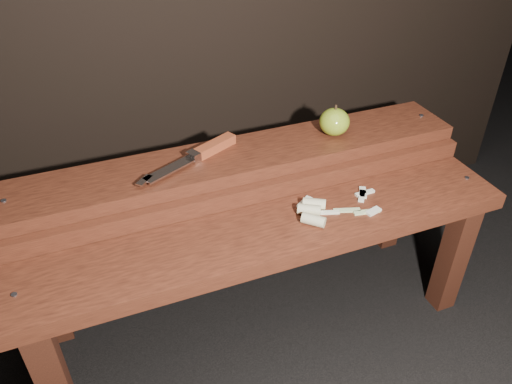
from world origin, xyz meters
name	(u,v)px	position (x,y,z in m)	size (l,w,h in m)	color
ground	(264,330)	(0.00, 0.00, 0.00)	(60.00, 60.00, 0.00)	black
bench_front_tier	(275,252)	(0.00, -0.06, 0.35)	(1.20, 0.20, 0.42)	#39180E
bench_rear_tier	(241,181)	(0.00, 0.17, 0.41)	(1.20, 0.21, 0.50)	#39180E
apple	(334,122)	(0.27, 0.17, 0.54)	(0.08, 0.08, 0.09)	olive
knife	(204,152)	(-0.09, 0.19, 0.51)	(0.28, 0.15, 0.03)	#963E21
apple_scraps	(321,209)	(0.13, -0.04, 0.43)	(0.23, 0.13, 0.03)	beige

